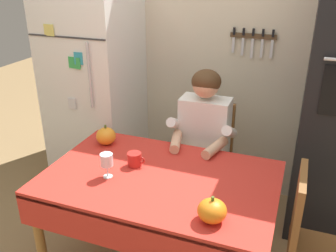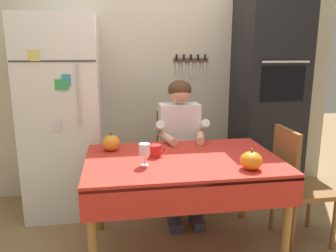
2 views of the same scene
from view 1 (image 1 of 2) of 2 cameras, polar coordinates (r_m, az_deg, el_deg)
back_wall_assembly at (r=3.16m, az=8.24°, el=12.41°), size 3.70×0.13×2.60m
refrigerator at (r=3.28m, az=-11.17°, el=5.39°), size 0.68×0.71×1.80m
dining_table at (r=2.27m, az=-1.45°, el=-9.79°), size 1.40×0.90×0.74m
chair_behind_person at (r=2.97m, az=6.10°, el=-4.48°), size 0.40×0.40×0.93m
seated_person at (r=2.70m, az=5.26°, el=-2.06°), size 0.47×0.55×1.25m
chair_right_side at (r=2.26m, az=21.40°, el=-16.60°), size 0.40×0.40×0.93m
coffee_mug at (r=2.34m, az=-5.19°, el=-5.18°), size 0.12×0.09×0.09m
wine_glass at (r=2.21m, az=-9.49°, el=-5.32°), size 0.08×0.08×0.16m
pumpkin_large at (r=1.87m, az=6.85°, el=-12.91°), size 0.15×0.15×0.14m
pumpkin_medium at (r=2.63m, az=-9.59°, el=-1.55°), size 0.14×0.14×0.15m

